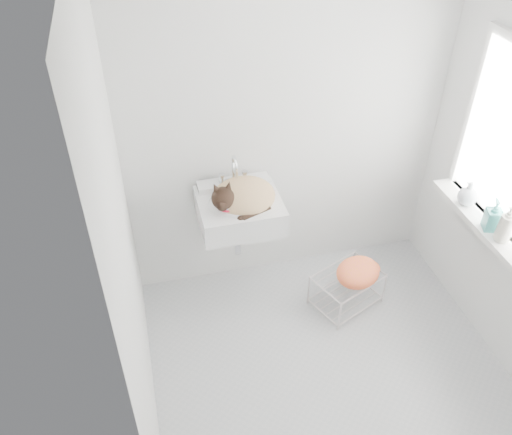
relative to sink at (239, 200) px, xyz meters
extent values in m
cube|color=#A7A9AE|center=(0.39, -0.74, -0.85)|extent=(2.20, 2.00, 0.02)
cube|color=silver|center=(0.39, 0.26, 0.40)|extent=(2.20, 0.02, 2.50)
cube|color=silver|center=(-0.71, -0.74, 0.40)|extent=(0.02, 2.00, 2.50)
cube|color=white|center=(1.40, -0.54, -0.02)|extent=(0.16, 0.88, 0.04)
cube|color=white|center=(0.00, 0.00, 0.00)|extent=(0.53, 0.47, 0.21)
ellipsoid|color=tan|center=(0.03, -0.01, 0.03)|extent=(0.42, 0.37, 0.21)
sphere|color=black|center=(-0.13, -0.08, 0.12)|extent=(0.16, 0.16, 0.15)
torus|color=red|center=(-0.11, -0.08, 0.08)|extent=(0.14, 0.14, 0.06)
cube|color=silver|center=(0.71, -0.27, -0.70)|extent=(0.53, 0.46, 0.27)
ellipsoid|color=orange|center=(0.75, -0.32, -0.55)|extent=(0.41, 0.37, 0.14)
imported|color=silver|center=(1.39, -0.76, 0.00)|extent=(0.08, 0.08, 0.20)
imported|color=teal|center=(1.39, -0.65, 0.00)|extent=(0.11, 0.11, 0.20)
imported|color=white|center=(1.39, -0.39, 0.00)|extent=(0.14, 0.14, 0.16)
camera|label=1|loc=(-0.57, -2.71, 2.00)|focal=37.25mm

